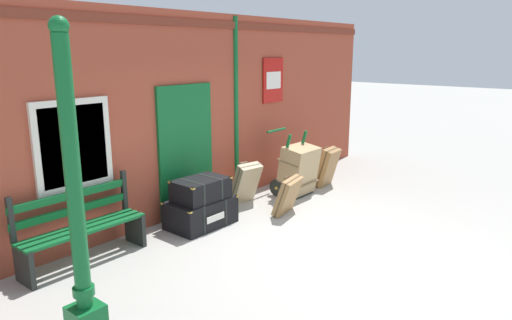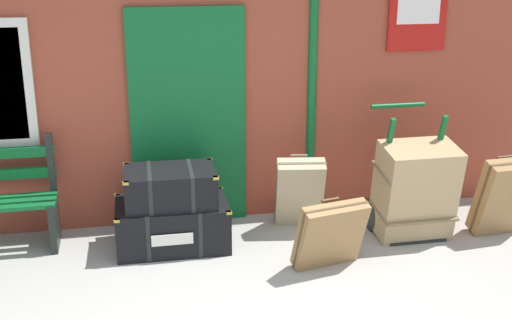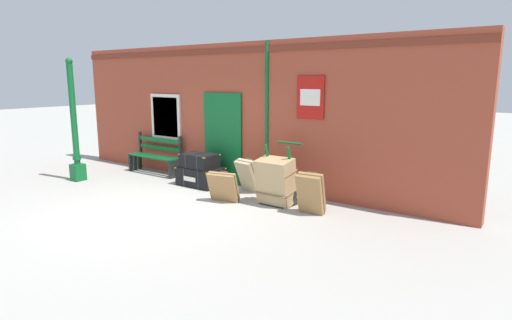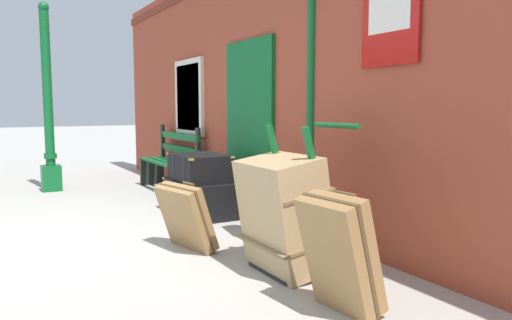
{
  "view_description": "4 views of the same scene",
  "coord_description": "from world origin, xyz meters",
  "px_view_note": "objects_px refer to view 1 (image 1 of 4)",
  "views": [
    {
      "loc": [
        -5.16,
        -3.02,
        2.63
      ],
      "look_at": [
        0.8,
        1.86,
        0.8
      ],
      "focal_mm": 32.81,
      "sensor_mm": 36.0,
      "label": 1
    },
    {
      "loc": [
        -0.85,
        -3.72,
        2.64
      ],
      "look_at": [
        0.28,
        1.83,
        0.79
      ],
      "focal_mm": 46.7,
      "sensor_mm": 36.0,
      "label": 2
    },
    {
      "loc": [
        5.98,
        -4.99,
        2.41
      ],
      "look_at": [
        1.14,
        1.79,
        0.79
      ],
      "focal_mm": 29.43,
      "sensor_mm": 36.0,
      "label": 3
    },
    {
      "loc": [
        4.84,
        -0.43,
        1.3
      ],
      "look_at": [
        1.19,
        1.69,
        0.84
      ],
      "focal_mm": 33.83,
      "sensor_mm": 36.0,
      "label": 4
    }
  ],
  "objects_px": {
    "porters_trolley": "(290,179)",
    "large_brown_trunk": "(298,170)",
    "suitcase_tan": "(246,183)",
    "steamer_trunk_base": "(201,212)",
    "suitcase_brown": "(327,167)",
    "lamp_post": "(78,233)",
    "steamer_trunk_middle": "(201,189)",
    "suitcase_caramel": "(288,196)",
    "platform_bench": "(81,228)"
  },
  "relations": [
    {
      "from": "porters_trolley",
      "to": "large_brown_trunk",
      "type": "distance_m",
      "value": 0.27
    },
    {
      "from": "large_brown_trunk",
      "to": "suitcase_tan",
      "type": "relative_size",
      "value": 1.28
    },
    {
      "from": "steamer_trunk_base",
      "to": "suitcase_brown",
      "type": "distance_m",
      "value": 3.07
    },
    {
      "from": "lamp_post",
      "to": "suitcase_tan",
      "type": "bearing_deg",
      "value": 20.86
    },
    {
      "from": "porters_trolley",
      "to": "lamp_post",
      "type": "bearing_deg",
      "value": -165.7
    },
    {
      "from": "large_brown_trunk",
      "to": "lamp_post",
      "type": "bearing_deg",
      "value": -167.66
    },
    {
      "from": "porters_trolley",
      "to": "large_brown_trunk",
      "type": "xyz_separation_m",
      "value": [
        -0.0,
        -0.18,
        0.2
      ]
    },
    {
      "from": "lamp_post",
      "to": "steamer_trunk_base",
      "type": "relative_size",
      "value": 2.83
    },
    {
      "from": "lamp_post",
      "to": "steamer_trunk_middle",
      "type": "distance_m",
      "value": 3.09
    },
    {
      "from": "porters_trolley",
      "to": "suitcase_brown",
      "type": "xyz_separation_m",
      "value": [
        0.82,
        -0.3,
        0.12
      ]
    },
    {
      "from": "steamer_trunk_base",
      "to": "suitcase_caramel",
      "type": "height_order",
      "value": "suitcase_caramel"
    },
    {
      "from": "lamp_post",
      "to": "suitcase_tan",
      "type": "xyz_separation_m",
      "value": [
        3.98,
        1.52,
        -0.72
      ]
    },
    {
      "from": "steamer_trunk_base",
      "to": "platform_bench",
      "type": "bearing_deg",
      "value": 171.55
    },
    {
      "from": "lamp_post",
      "to": "steamer_trunk_middle",
      "type": "xyz_separation_m",
      "value": [
        2.74,
        1.33,
        -0.51
      ]
    },
    {
      "from": "suitcase_brown",
      "to": "steamer_trunk_base",
      "type": "bearing_deg",
      "value": 172.76
    },
    {
      "from": "lamp_post",
      "to": "suitcase_brown",
      "type": "xyz_separation_m",
      "value": [
        5.78,
        0.97,
        -0.7
      ]
    },
    {
      "from": "porters_trolley",
      "to": "suitcase_brown",
      "type": "relative_size",
      "value": 1.51
    },
    {
      "from": "lamp_post",
      "to": "platform_bench",
      "type": "bearing_deg",
      "value": 60.24
    },
    {
      "from": "lamp_post",
      "to": "platform_bench",
      "type": "relative_size",
      "value": 1.8
    },
    {
      "from": "porters_trolley",
      "to": "suitcase_tan",
      "type": "xyz_separation_m",
      "value": [
        -0.98,
        0.25,
        0.1
      ]
    },
    {
      "from": "platform_bench",
      "to": "suitcase_caramel",
      "type": "height_order",
      "value": "platform_bench"
    },
    {
      "from": "suitcase_brown",
      "to": "suitcase_caramel",
      "type": "bearing_deg",
      "value": -169.59
    },
    {
      "from": "suitcase_caramel",
      "to": "suitcase_tan",
      "type": "xyz_separation_m",
      "value": [
        -0.03,
        0.87,
        0.06
      ]
    },
    {
      "from": "lamp_post",
      "to": "steamer_trunk_base",
      "type": "height_order",
      "value": "lamp_post"
    },
    {
      "from": "steamer_trunk_base",
      "to": "suitcase_caramel",
      "type": "xyz_separation_m",
      "value": [
        1.27,
        -0.71,
        0.1
      ]
    },
    {
      "from": "platform_bench",
      "to": "porters_trolley",
      "type": "xyz_separation_m",
      "value": [
        4.03,
        -0.36,
        -0.18
      ]
    },
    {
      "from": "suitcase_tan",
      "to": "steamer_trunk_middle",
      "type": "bearing_deg",
      "value": -171.68
    },
    {
      "from": "steamer_trunk_base",
      "to": "large_brown_trunk",
      "type": "relative_size",
      "value": 1.09
    },
    {
      "from": "steamer_trunk_middle",
      "to": "large_brown_trunk",
      "type": "relative_size",
      "value": 0.88
    },
    {
      "from": "steamer_trunk_middle",
      "to": "porters_trolley",
      "type": "relative_size",
      "value": 0.7
    },
    {
      "from": "steamer_trunk_middle",
      "to": "suitcase_caramel",
      "type": "relative_size",
      "value": 1.29
    },
    {
      "from": "steamer_trunk_base",
      "to": "large_brown_trunk",
      "type": "bearing_deg",
      "value": -6.94
    },
    {
      "from": "steamer_trunk_base",
      "to": "suitcase_tan",
      "type": "xyz_separation_m",
      "value": [
        1.24,
        0.16,
        0.16
      ]
    },
    {
      "from": "platform_bench",
      "to": "steamer_trunk_middle",
      "type": "xyz_separation_m",
      "value": [
        1.81,
        -0.29,
        0.14
      ]
    },
    {
      "from": "porters_trolley",
      "to": "suitcase_brown",
      "type": "distance_m",
      "value": 0.88
    },
    {
      "from": "suitcase_caramel",
      "to": "suitcase_tan",
      "type": "relative_size",
      "value": 0.87
    },
    {
      "from": "suitcase_brown",
      "to": "platform_bench",
      "type": "bearing_deg",
      "value": 172.31
    },
    {
      "from": "platform_bench",
      "to": "large_brown_trunk",
      "type": "height_order",
      "value": "platform_bench"
    },
    {
      "from": "lamp_post",
      "to": "suitcase_tan",
      "type": "relative_size",
      "value": 3.93
    },
    {
      "from": "platform_bench",
      "to": "steamer_trunk_middle",
      "type": "height_order",
      "value": "platform_bench"
    },
    {
      "from": "lamp_post",
      "to": "large_brown_trunk",
      "type": "relative_size",
      "value": 3.08
    },
    {
      "from": "steamer_trunk_base",
      "to": "steamer_trunk_middle",
      "type": "relative_size",
      "value": 1.24
    },
    {
      "from": "steamer_trunk_middle",
      "to": "suitcase_brown",
      "type": "relative_size",
      "value": 1.06
    },
    {
      "from": "steamer_trunk_base",
      "to": "suitcase_caramel",
      "type": "relative_size",
      "value": 1.59
    },
    {
      "from": "suitcase_caramel",
      "to": "steamer_trunk_base",
      "type": "bearing_deg",
      "value": 150.66
    },
    {
      "from": "steamer_trunk_base",
      "to": "large_brown_trunk",
      "type": "xyz_separation_m",
      "value": [
        2.22,
        -0.27,
        0.26
      ]
    },
    {
      "from": "large_brown_trunk",
      "to": "suitcase_tan",
      "type": "xyz_separation_m",
      "value": [
        -0.98,
        0.43,
        -0.1
      ]
    },
    {
      "from": "lamp_post",
      "to": "suitcase_brown",
      "type": "distance_m",
      "value": 5.91
    },
    {
      "from": "platform_bench",
      "to": "suitcase_brown",
      "type": "distance_m",
      "value": 4.9
    },
    {
      "from": "large_brown_trunk",
      "to": "porters_trolley",
      "type": "bearing_deg",
      "value": 90.0
    }
  ]
}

